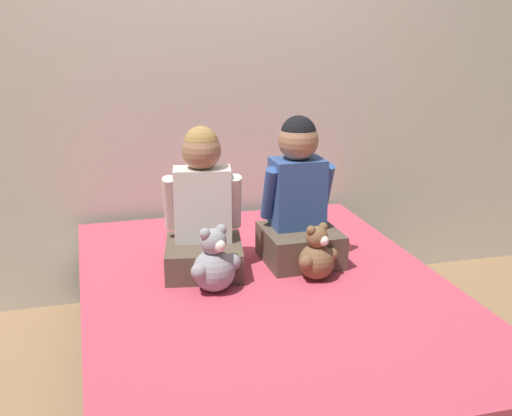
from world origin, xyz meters
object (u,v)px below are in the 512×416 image
at_px(bed, 267,337).
at_px(teddy_bear_held_by_right_child, 317,256).
at_px(child_on_left, 203,214).
at_px(child_on_right, 299,202).
at_px(teddy_bear_held_by_left_child, 214,264).

bearing_deg(bed, teddy_bear_held_by_right_child, 2.37).
bearing_deg(child_on_left, bed, -39.00).
xyz_separation_m(child_on_right, teddy_bear_held_by_left_child, (-0.43, -0.24, -0.15)).
bearing_deg(teddy_bear_held_by_left_child, child_on_right, 6.91).
relative_size(bed, child_on_left, 3.28).
xyz_separation_m(teddy_bear_held_by_left_child, teddy_bear_held_by_right_child, (0.44, 0.00, -0.01)).
distance_m(child_on_right, teddy_bear_held_by_left_child, 0.52).
relative_size(child_on_left, teddy_bear_held_by_left_child, 2.29).
bearing_deg(child_on_left, child_on_right, 10.26).
xyz_separation_m(child_on_right, teddy_bear_held_by_right_child, (0.00, -0.24, -0.17)).
height_order(bed, teddy_bear_held_by_right_child, teddy_bear_held_by_right_child).
distance_m(child_on_right, teddy_bear_held_by_right_child, 0.29).
relative_size(child_on_right, teddy_bear_held_by_right_child, 2.70).
height_order(child_on_left, teddy_bear_held_by_left_child, child_on_left).
relative_size(teddy_bear_held_by_left_child, teddy_bear_held_by_right_child, 1.13).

